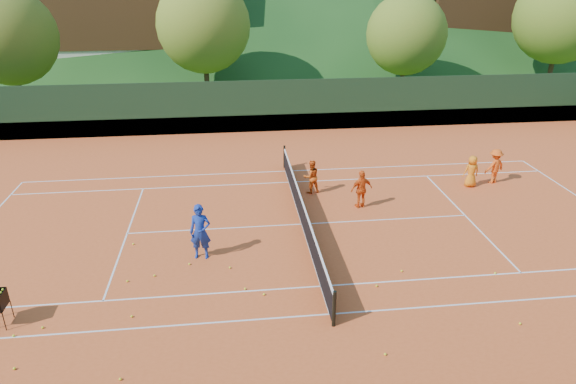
{
  "coord_description": "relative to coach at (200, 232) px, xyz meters",
  "views": [
    {
      "loc": [
        -2.51,
        -16.95,
        8.87
      ],
      "look_at": [
        -0.53,
        0.0,
        1.37
      ],
      "focal_mm": 32.0,
      "sensor_mm": 36.0,
      "label": 1
    }
  ],
  "objects": [
    {
      "name": "chalet_mid",
      "position": [
        9.64,
        35.97,
        4.02
      ],
      "size": [
        12.65,
        8.82,
        11.45
      ],
      "color": "beige",
      "rests_on": "ground"
    },
    {
      "name": "tennis_ball_13",
      "position": [
        6.31,
        -1.66,
        -0.91
      ],
      "size": [
        0.07,
        0.07,
        0.07
      ],
      "primitive_type": "sphere",
      "color": "#E6F629",
      "rests_on": "clay_court"
    },
    {
      "name": "chalet_left",
      "position": [
        -6.36,
        31.97,
        4.68
      ],
      "size": [
        13.8,
        9.93,
        12.92
      ],
      "color": "beige",
      "rests_on": "ground"
    },
    {
      "name": "tennis_ball_11",
      "position": [
        1.34,
        -2.06,
        -0.91
      ],
      "size": [
        0.07,
        0.07,
        0.07
      ],
      "primitive_type": "sphere",
      "color": "#E6F629",
      "rests_on": "clay_court"
    },
    {
      "name": "tennis_ball_8",
      "position": [
        -4.75,
        -3.5,
        -0.91
      ],
      "size": [
        0.07,
        0.07,
        0.07
      ],
      "primitive_type": "sphere",
      "color": "#E6F629",
      "rests_on": "clay_court"
    },
    {
      "name": "tennis_ball_9",
      "position": [
        -4.28,
        -4.75,
        -0.91
      ],
      "size": [
        0.07,
        0.07,
        0.07
      ],
      "primitive_type": "sphere",
      "color": "#E6F629",
      "rests_on": "clay_court"
    },
    {
      "name": "student_a",
      "position": [
        4.44,
        4.85,
        -0.22
      ],
      "size": [
        0.82,
        0.7,
        1.45
      ],
      "primitive_type": "imported",
      "rotation": [
        0.0,
        0.0,
        3.38
      ],
      "color": "#EA5914",
      "rests_on": "clay_court"
    },
    {
      "name": "student_b",
      "position": [
        6.18,
        3.18,
        -0.16
      ],
      "size": [
        0.98,
        0.59,
        1.56
      ],
      "primitive_type": "imported",
      "rotation": [
        0.0,
        0.0,
        3.39
      ],
      "color": "#EF5715",
      "rests_on": "clay_court"
    },
    {
      "name": "tennis_ball_2",
      "position": [
        0.91,
        -0.82,
        -0.91
      ],
      "size": [
        0.07,
        0.07,
        0.07
      ],
      "primitive_type": "sphere",
      "color": "#E6F629",
      "rests_on": "clay_court"
    },
    {
      "name": "coach",
      "position": [
        0.0,
        0.0,
        0.0
      ],
      "size": [
        0.74,
        0.53,
        1.89
      ],
      "primitive_type": "imported",
      "rotation": [
        0.0,
        0.0,
        -0.12
      ],
      "color": "navy",
      "rests_on": "clay_court"
    },
    {
      "name": "tennis_ball_14",
      "position": [
        4.69,
        -5.3,
        -0.91
      ],
      "size": [
        0.07,
        0.07,
        0.07
      ],
      "primitive_type": "sphere",
      "color": "#E6F629",
      "rests_on": "clay_court"
    },
    {
      "name": "court_lines",
      "position": [
        3.64,
        1.97,
        -0.94
      ],
      "size": [
        23.83,
        11.03,
        0.0
      ],
      "color": "white",
      "rests_on": "clay_court"
    },
    {
      "name": "tennis_ball_18",
      "position": [
        8.65,
        -4.56,
        -0.91
      ],
      "size": [
        0.07,
        0.07,
        0.07
      ],
      "primitive_type": "sphere",
      "color": "#E6F629",
      "rests_on": "clay_court"
    },
    {
      "name": "tennis_ball_16",
      "position": [
        -4.1,
        -3.24,
        -0.91
      ],
      "size": [
        0.07,
        0.07,
        0.07
      ],
      "primitive_type": "sphere",
      "color": "#E6F629",
      "rests_on": "clay_court"
    },
    {
      "name": "tennis_ball_20",
      "position": [
        -1.44,
        -1.02,
        -0.91
      ],
      "size": [
        0.07,
        0.07,
        0.07
      ],
      "primitive_type": "sphere",
      "color": "#E6F629",
      "rests_on": "clay_court"
    },
    {
      "name": "tennis_ball_6",
      "position": [
        -1.7,
        -5.4,
        -0.91
      ],
      "size": [
        0.07,
        0.07,
        0.07
      ],
      "primitive_type": "sphere",
      "color": "#E6F629",
      "rests_on": "clay_court"
    },
    {
      "name": "student_d",
      "position": [
        12.67,
        5.01,
        -0.17
      ],
      "size": [
        1.14,
        0.88,
        1.56
      ],
      "primitive_type": "imported",
      "rotation": [
        0.0,
        0.0,
        3.48
      ],
      "color": "#F75916",
      "rests_on": "clay_court"
    },
    {
      "name": "tennis_ball_5",
      "position": [
        -1.81,
        -3.02,
        -0.91
      ],
      "size": [
        0.07,
        0.07,
        0.07
      ],
      "primitive_type": "sphere",
      "color": "#E6F629",
      "rests_on": "clay_court"
    },
    {
      "name": "tennis_ball_1",
      "position": [
        1.88,
        -2.41,
        -0.91
      ],
      "size": [
        0.07,
        0.07,
        0.07
      ],
      "primitive_type": "sphere",
      "color": "#E6F629",
      "rests_on": "clay_court"
    },
    {
      "name": "tree_a",
      "position": [
        -12.36,
        19.97,
        3.9
      ],
      "size": [
        6.0,
        6.0,
        7.88
      ],
      "color": "#3D2918",
      "rests_on": "ground"
    },
    {
      "name": "tennis_net",
      "position": [
        3.64,
        1.97,
        -0.45
      ],
      "size": [
        0.1,
        12.07,
        1.1
      ],
      "color": "black",
      "rests_on": "clay_court"
    },
    {
      "name": "tennis_ball_19",
      "position": [
        -2.22,
        -1.23,
        -0.91
      ],
      "size": [
        0.07,
        0.07,
        0.07
      ],
      "primitive_type": "sphere",
      "color": "#E6F629",
      "rests_on": "clay_court"
    },
    {
      "name": "perimeter_fence",
      "position": [
        3.64,
        1.97,
        0.3
      ],
      "size": [
        40.4,
        24.24,
        3.0
      ],
      "color": "black",
      "rests_on": "clay_court"
    },
    {
      "name": "tennis_ball_10",
      "position": [
        5.29,
        -2.37,
        -0.91
      ],
      "size": [
        0.07,
        0.07,
        0.07
      ],
      "primitive_type": "sphere",
      "color": "#E6F629",
      "rests_on": "clay_court"
    },
    {
      "name": "clay_court",
      "position": [
        3.64,
        1.97,
        -0.96
      ],
      "size": [
        40.0,
        24.0,
        0.02
      ],
      "primitive_type": "cube",
      "color": "#CB4F20",
      "rests_on": "ground"
    },
    {
      "name": "tennis_ball_12",
      "position": [
        -0.39,
        -0.46,
        -0.91
      ],
      "size": [
        0.07,
        0.07,
        0.07
      ],
      "primitive_type": "sphere",
      "color": "#E6F629",
      "rests_on": "clay_court"
    },
    {
      "name": "ground",
      "position": [
        3.64,
        1.97,
        -0.97
      ],
      "size": [
        400.0,
        400.0,
        0.0
      ],
      "primitive_type": "plane",
      "color": "#294D18",
      "rests_on": "ground"
    },
    {
      "name": "tree_c",
      "position": [
        13.64,
        20.97,
        3.58
      ],
      "size": [
        5.6,
        5.6,
        7.35
      ],
      "color": "#3F2819",
      "rests_on": "ground"
    },
    {
      "name": "chalet_right",
      "position": [
        23.64,
        31.97,
        4.29
      ],
      "size": [
        11.5,
        8.82,
        11.91
      ],
      "color": "beige",
      "rests_on": "ground"
    },
    {
      "name": "tree_b",
      "position": [
        -0.36,
        21.97,
        4.23
      ],
      "size": [
        6.4,
        6.4,
        8.4
      ],
      "color": "#3F2819",
      "rests_on": "ground"
    },
    {
      "name": "tree_d",
      "position": [
        25.64,
        21.97,
        4.55
      ],
      "size": [
        6.8,
        6.8,
        8.93
      ],
      "color": "#3C2718",
      "rests_on": "ground"
    },
    {
      "name": "tennis_ball_15",
      "position": [
        -2.41,
        1.1,
        -0.91
      ],
      "size": [
        0.07,
        0.07,
        0.07
      ],
      "primitive_type": "sphere",
      "color": "#E6F629",
      "rests_on": "clay_court"
    },
    {
      "name": "student_c",
      "position": [
        11.47,
        4.71,
        -0.24
      ],
      "size": [
        0.71,
        0.49,
        1.41
      ],
      "primitive_type": "imported",
      "rotation": [
        0.0,
        0.0,
        3.2
      ],
      "color": "orange",
      "rests_on": "clay_court"
    },
    {
      "name": "tennis_ball_4",
      "position": [
        9.19,
        -2.12,
        -0.91
      ],
      "size": [
        0.07,
        0.07,
        0.07
      ],
      "primitive_type": "sphere",
      "color": "#E6F629",
      "rests_on": "clay_court"
    }
  ]
}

